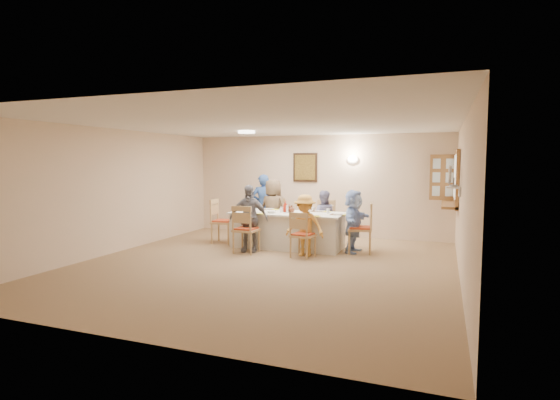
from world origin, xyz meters
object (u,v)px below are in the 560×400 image
at_px(diner_front_right, 305,225).
at_px(diner_front_left, 249,218).
at_px(chair_back_left, 275,219).
at_px(chair_front_right, 303,234).
at_px(chair_right_end, 360,228).
at_px(chair_left_end, 223,221).
at_px(diner_back_left, 273,210).
at_px(chair_front_left, 246,229).
at_px(serving_hatch, 457,179).
at_px(diner_back_right, 323,217).
at_px(diner_right_end, 354,221).
at_px(condiment_ketchup, 285,207).
at_px(caregiver, 263,205).
at_px(dining_table, 288,230).
at_px(desk_fan, 452,179).
at_px(chair_back_right, 324,222).

bearing_deg(diner_front_right, diner_front_left, -176.11).
xyz_separation_m(chair_back_left, chair_front_right, (1.20, -1.60, -0.04)).
bearing_deg(chair_right_end, chair_back_left, -119.95).
xyz_separation_m(chair_left_end, diner_back_left, (0.95, 0.68, 0.22)).
bearing_deg(chair_front_left, chair_front_right, -178.17).
height_order(serving_hatch, diner_back_right, serving_hatch).
bearing_deg(diner_right_end, diner_back_right, 55.35).
bearing_deg(chair_right_end, diner_back_left, -117.09).
height_order(diner_back_left, diner_front_right, diner_back_left).
bearing_deg(chair_back_left, diner_back_left, -100.37).
relative_size(serving_hatch, diner_front_right, 1.24).
relative_size(diner_front_right, condiment_ketchup, 4.95).
xyz_separation_m(diner_right_end, caregiver, (-2.47, 1.15, 0.13)).
bearing_deg(dining_table, desk_fan, -11.35).
relative_size(serving_hatch, chair_right_end, 1.46).
xyz_separation_m(chair_right_end, diner_front_left, (-2.15, -0.68, 0.18)).
bearing_deg(chair_back_right, chair_front_right, -91.88).
relative_size(diner_back_left, diner_front_left, 1.05).
xyz_separation_m(diner_back_left, diner_front_right, (1.20, -1.36, -0.12)).
bearing_deg(diner_back_left, chair_front_left, 97.84).
bearing_deg(condiment_ketchup, desk_fan, -11.62).
bearing_deg(diner_front_left, diner_front_right, -8.01).
relative_size(chair_right_end, diner_front_right, 0.85).
relative_size(diner_back_right, diner_front_left, 0.87).
xyz_separation_m(dining_table, diner_front_left, (-0.60, -0.68, 0.31)).
xyz_separation_m(desk_fan, chair_front_right, (-2.64, -0.15, -1.10)).
height_order(serving_hatch, caregiver, serving_hatch).
height_order(diner_back_left, diner_right_end, diner_back_left).
height_order(dining_table, chair_left_end, chair_left_end).
relative_size(desk_fan, chair_back_right, 0.31).
relative_size(dining_table, diner_back_right, 2.01).
bearing_deg(diner_back_left, diner_right_end, 169.23).
height_order(chair_right_end, diner_front_right, diner_front_right).
distance_m(chair_right_end, diner_right_end, 0.18).
distance_m(desk_fan, chair_left_end, 4.95).
height_order(chair_back_right, diner_right_end, diner_right_end).
height_order(chair_back_right, chair_front_right, chair_back_right).
bearing_deg(diner_back_left, chair_right_end, 170.29).
xyz_separation_m(chair_back_left, diner_front_left, (0.00, -1.48, 0.20)).
bearing_deg(caregiver, desk_fan, 134.81).
height_order(diner_back_left, condiment_ketchup, diner_back_left).
distance_m(chair_front_left, condiment_ketchup, 1.06).
xyz_separation_m(chair_back_left, chair_back_right, (1.20, 0.00, -0.00)).
relative_size(diner_front_right, caregiver, 0.78).
bearing_deg(desk_fan, chair_front_right, -176.76).
xyz_separation_m(diner_back_left, diner_right_end, (2.02, -0.68, -0.08)).
bearing_deg(chair_left_end, caregiver, -28.94).
height_order(chair_front_right, diner_front_right, diner_front_right).
relative_size(diner_back_right, diner_front_right, 1.00).
relative_size(chair_front_left, diner_right_end, 0.77).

